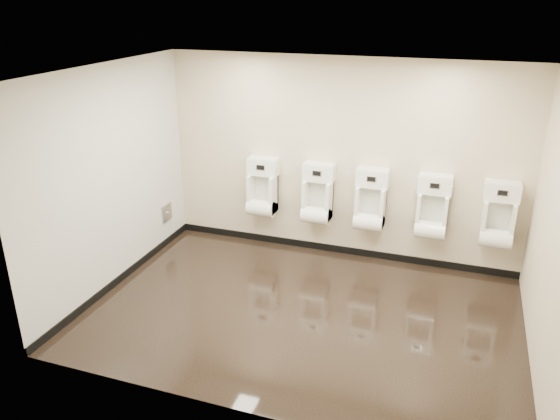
# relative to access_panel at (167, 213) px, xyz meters

# --- Properties ---
(ground) EXTENTS (5.00, 3.50, 0.00)m
(ground) POSITION_rel_access_panel_xyz_m (2.48, -1.20, -0.50)
(ground) COLOR black
(ground) RESTS_ON ground
(ceiling) EXTENTS (5.00, 3.50, 0.00)m
(ceiling) POSITION_rel_access_panel_xyz_m (2.48, -1.20, 2.30)
(ceiling) COLOR white
(back_wall) EXTENTS (5.00, 0.02, 2.80)m
(back_wall) POSITION_rel_access_panel_xyz_m (2.48, 0.55, 0.90)
(back_wall) COLOR beige
(back_wall) RESTS_ON ground
(front_wall) EXTENTS (5.00, 0.02, 2.80)m
(front_wall) POSITION_rel_access_panel_xyz_m (2.48, -2.95, 0.90)
(front_wall) COLOR beige
(front_wall) RESTS_ON ground
(left_wall) EXTENTS (0.02, 3.50, 2.80)m
(left_wall) POSITION_rel_access_panel_xyz_m (-0.02, -1.20, 0.90)
(left_wall) COLOR beige
(left_wall) RESTS_ON ground
(right_wall) EXTENTS (0.02, 3.50, 2.80)m
(right_wall) POSITION_rel_access_panel_xyz_m (4.98, -1.20, 0.90)
(right_wall) COLOR beige
(right_wall) RESTS_ON ground
(tile_overlay_left) EXTENTS (0.01, 3.50, 2.80)m
(tile_overlay_left) POSITION_rel_access_panel_xyz_m (-0.01, -1.20, 0.90)
(tile_overlay_left) COLOR silver
(tile_overlay_left) RESTS_ON ground
(skirting_back) EXTENTS (5.00, 0.02, 0.10)m
(skirting_back) POSITION_rel_access_panel_xyz_m (2.48, 0.54, -0.45)
(skirting_back) COLOR black
(skirting_back) RESTS_ON ground
(skirting_left) EXTENTS (0.02, 3.50, 0.10)m
(skirting_left) POSITION_rel_access_panel_xyz_m (-0.01, -1.20, -0.45)
(skirting_left) COLOR black
(skirting_left) RESTS_ON ground
(access_panel) EXTENTS (0.04, 0.25, 0.25)m
(access_panel) POSITION_rel_access_panel_xyz_m (0.00, 0.00, 0.00)
(access_panel) COLOR #9E9EA3
(access_panel) RESTS_ON left_wall
(urinal_0) EXTENTS (0.45, 0.34, 0.84)m
(urinal_0) POSITION_rel_access_panel_xyz_m (1.38, 0.40, 0.37)
(urinal_0) COLOR white
(urinal_0) RESTS_ON back_wall
(urinal_1) EXTENTS (0.45, 0.34, 0.84)m
(urinal_1) POSITION_rel_access_panel_xyz_m (2.21, 0.40, 0.37)
(urinal_1) COLOR white
(urinal_1) RESTS_ON back_wall
(urinal_2) EXTENTS (0.45, 0.34, 0.84)m
(urinal_2) POSITION_rel_access_panel_xyz_m (2.96, 0.40, 0.37)
(urinal_2) COLOR white
(urinal_2) RESTS_ON back_wall
(urinal_3) EXTENTS (0.45, 0.34, 0.84)m
(urinal_3) POSITION_rel_access_panel_xyz_m (3.78, 0.40, 0.37)
(urinal_3) COLOR white
(urinal_3) RESTS_ON back_wall
(urinal_4) EXTENTS (0.45, 0.34, 0.84)m
(urinal_4) POSITION_rel_access_panel_xyz_m (4.59, 0.40, 0.37)
(urinal_4) COLOR white
(urinal_4) RESTS_ON back_wall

